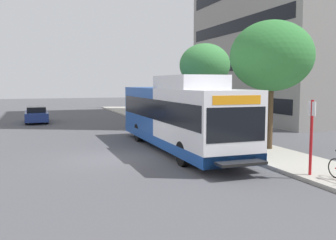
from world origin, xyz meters
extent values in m
plane|color=#4C4C51|center=(0.00, 8.00, 0.00)|extent=(120.00, 120.00, 0.00)
cube|color=#A8A399|center=(7.00, 6.00, 0.07)|extent=(3.00, 56.00, 0.14)
cube|color=white|center=(3.71, -1.64, 1.69)|extent=(2.54, 5.80, 2.73)
cube|color=#19479E|center=(3.71, 4.16, 1.69)|extent=(2.54, 5.80, 2.73)
cube|color=#19479E|center=(3.71, 1.26, 0.54)|extent=(2.57, 11.60, 0.44)
cube|color=black|center=(3.71, 1.26, 2.05)|extent=(2.58, 11.25, 0.96)
cube|color=black|center=(3.71, -4.50, 1.85)|extent=(2.34, 0.10, 1.24)
cube|color=orange|center=(3.71, -4.51, 2.72)|extent=(1.90, 0.08, 0.32)
cube|color=white|center=(3.71, -0.19, 3.35)|extent=(2.16, 4.06, 0.60)
cube|color=black|center=(3.71, -4.89, 0.55)|extent=(1.78, 0.60, 0.10)
cylinder|color=black|center=(2.58, -2.34, 0.50)|extent=(0.30, 1.00, 1.00)
cylinder|color=black|center=(4.84, -2.34, 0.50)|extent=(0.30, 1.00, 1.00)
cylinder|color=black|center=(2.58, 4.45, 0.50)|extent=(0.30, 1.00, 1.00)
cylinder|color=black|center=(4.84, 4.45, 0.50)|extent=(0.30, 1.00, 1.00)
cylinder|color=red|center=(5.97, -5.68, 1.44)|extent=(0.10, 0.10, 2.60)
cube|color=white|center=(5.95, -5.68, 2.44)|extent=(0.04, 0.36, 0.48)
torus|color=black|center=(6.47, -6.32, 0.47)|extent=(0.04, 0.66, 0.66)
cylinder|color=#4C3823|center=(7.71, -0.74, 1.63)|extent=(0.28, 0.28, 2.97)
ellipsoid|color=#337A38|center=(7.71, -0.74, 4.58)|extent=(3.92, 3.92, 3.33)
cylinder|color=#4C3823|center=(7.61, 6.48, 1.68)|extent=(0.28, 0.28, 3.09)
ellipsoid|color=#3D8442|center=(7.61, 6.48, 4.47)|extent=(3.30, 3.30, 2.81)
cube|color=navy|center=(-2.81, 17.20, 0.55)|extent=(1.80, 4.50, 0.70)
cube|color=black|center=(-2.81, 17.30, 1.05)|extent=(1.48, 2.34, 0.56)
cylinder|color=black|center=(-3.61, 15.85, 0.32)|extent=(0.20, 0.64, 0.64)
cylinder|color=black|center=(-2.01, 15.85, 0.32)|extent=(0.20, 0.64, 0.64)
cylinder|color=black|center=(-3.61, 18.55, 0.32)|extent=(0.20, 0.64, 0.64)
cylinder|color=black|center=(-2.01, 18.55, 0.32)|extent=(0.20, 0.64, 0.64)
cube|color=black|center=(19.40, 13.30, 1.63)|extent=(11.69, 16.30, 1.10)
cube|color=black|center=(19.40, 13.30, 4.90)|extent=(11.69, 16.30, 1.10)
cube|color=black|center=(19.40, 13.30, 8.17)|extent=(11.69, 16.30, 1.10)
cylinder|color=#B7B7BC|center=(18.31, 28.77, 2.77)|extent=(1.10, 1.10, 5.54)
cylinder|color=#B7B7BC|center=(18.31, 28.77, 8.31)|extent=(0.91, 0.91, 5.54)
cylinder|color=#B7B7BC|center=(18.31, 28.77, 13.85)|extent=(0.72, 0.72, 5.54)
camera|label=1|loc=(-2.98, -16.16, 3.32)|focal=40.47mm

